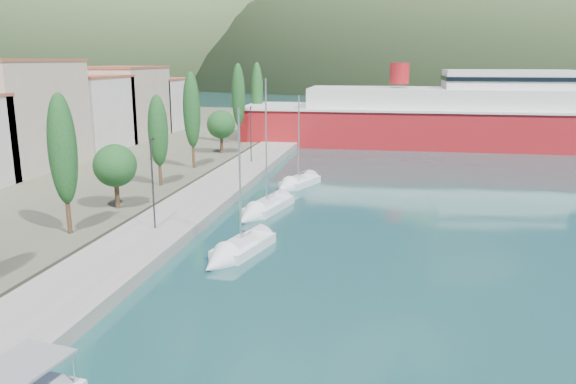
# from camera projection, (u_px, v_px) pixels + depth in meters

# --- Properties ---
(ground) EXTENTS (1400.00, 1400.00, 0.00)m
(ground) POSITION_uv_depth(u_px,v_px,m) (369.00, 109.00, 138.59)
(ground) COLOR #1B4748
(quay) EXTENTS (5.00, 88.00, 0.80)m
(quay) POSITION_uv_depth(u_px,v_px,m) (215.00, 191.00, 50.29)
(quay) COLOR gray
(quay) RESTS_ON ground
(town_buildings) EXTENTS (9.20, 69.20, 11.30)m
(town_buildings) POSITION_uv_depth(u_px,v_px,m) (50.00, 117.00, 63.74)
(town_buildings) COLOR beige
(town_buildings) RESTS_ON land_strip
(tree_row) EXTENTS (3.46, 63.70, 10.84)m
(tree_row) POSITION_uv_depth(u_px,v_px,m) (184.00, 121.00, 56.02)
(tree_row) COLOR #47301E
(tree_row) RESTS_ON land_strip
(lamp_posts) EXTENTS (0.15, 49.46, 6.06)m
(lamp_posts) POSITION_uv_depth(u_px,v_px,m) (159.00, 177.00, 38.16)
(lamp_posts) COLOR #2D2D33
(lamp_posts) RESTS_ON quay
(sailboat_near) EXTENTS (3.71, 7.22, 9.95)m
(sailboat_near) POSITION_uv_depth(u_px,v_px,m) (230.00, 255.00, 34.20)
(sailboat_near) COLOR silver
(sailboat_near) RESTS_ON ground
(sailboat_mid) EXTENTS (3.72, 8.12, 11.31)m
(sailboat_mid) POSITION_uv_depth(u_px,v_px,m) (258.00, 212.00, 43.84)
(sailboat_mid) COLOR silver
(sailboat_mid) RESTS_ON ground
(sailboat_far) EXTENTS (4.16, 6.74, 9.45)m
(sailboat_far) POSITION_uv_depth(u_px,v_px,m) (292.00, 185.00, 53.16)
(sailboat_far) COLOR silver
(sailboat_far) RESTS_ON ground
(ferry) EXTENTS (61.25, 14.21, 12.11)m
(ferry) POSITION_uv_depth(u_px,v_px,m) (460.00, 120.00, 78.82)
(ferry) COLOR maroon
(ferry) RESTS_ON ground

